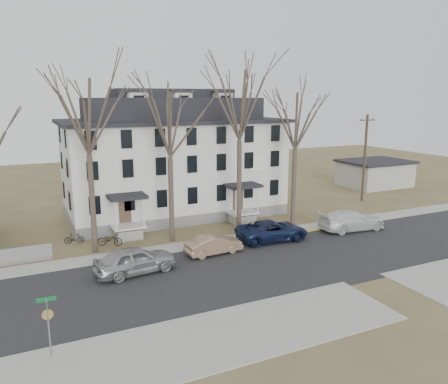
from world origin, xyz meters
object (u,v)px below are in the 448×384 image
boarding_house (174,159)px  tree_mid_right (296,117)px  street_sign (48,319)px  car_navy (272,231)px  bicycle_left (110,240)px  tree_mid_left (169,120)px  car_tan (214,245)px  bicycle_right (74,239)px  tree_far_left (86,111)px  tree_center (240,100)px  utility_pole_far (365,157)px  car_silver (135,260)px  car_white (352,221)px

boarding_house → tree_mid_right: 12.51m
street_sign → car_navy: bearing=30.7°
car_navy → tree_mid_right: bearing=-47.4°
bicycle_left → street_sign: 14.91m
tree_mid_left → car_navy: 11.90m
car_tan → bicycle_right: size_ratio=2.84×
tree_far_left → street_sign: tree_far_left is taller
tree_center → utility_pole_far: 19.03m
tree_center → car_silver: 15.44m
tree_mid_right → bicycle_right: size_ratio=8.48×
tree_mid_left → tree_mid_right: size_ratio=1.00×
tree_far_left → street_sign: 16.11m
car_white → bicycle_left: bearing=81.6°
utility_pole_far → street_sign: (-33.49, -17.31, -3.03)m
tree_far_left → tree_center: tree_center is taller
tree_far_left → bicycle_right: tree_far_left is taller
tree_mid_left → tree_far_left: bearing=180.0°
boarding_house → car_white: bearing=-44.9°
tree_far_left → car_silver: 10.99m
bicycle_right → tree_far_left: bearing=-141.8°
car_navy → tree_center: bearing=25.2°
bicycle_left → bicycle_right: bicycle_left is taller
tree_center → street_sign: 22.64m
car_navy → bicycle_left: (-12.06, 4.13, -0.31)m
tree_far_left → utility_pole_far: tree_far_left is taller
car_navy → car_silver: bearing=104.0°
tree_far_left → utility_pole_far: 30.29m
tree_mid_left → street_sign: 18.20m
utility_pole_far → street_sign: bearing=-152.7°
car_silver → bicycle_left: 6.17m
tree_mid_left → car_silver: tree_mid_left is taller
bicycle_right → utility_pole_far: bearing=-74.9°
tree_mid_left → tree_mid_right: bearing=0.0°
tree_far_left → car_navy: 16.69m
tree_far_left → street_sign: (-3.99, -13.11, -8.46)m
boarding_house → tree_mid_left: bearing=-110.2°
car_navy → boarding_house: bearing=24.6°
utility_pole_far → bicycle_left: size_ratio=4.96×
tree_mid_right → bicycle_right: bearing=172.6°
tree_center → car_white: (9.00, -3.82, -10.23)m
car_navy → tree_far_left: bearing=80.1°
tree_mid_left → car_tan: 10.01m
bicycle_right → car_silver: bearing=-147.6°
tree_center → bicycle_left: (-10.78, 0.79, -10.58)m
tree_mid_left → car_silver: 11.08m
tree_far_left → bicycle_left: size_ratio=7.16×
car_white → tree_center: bearing=71.7°
utility_pole_far → street_sign: 37.82m
tree_center → car_white: tree_center is taller
tree_mid_right → bicycle_left: (-16.28, 0.79, -9.10)m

